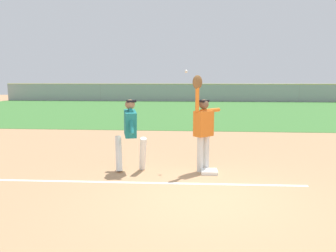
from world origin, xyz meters
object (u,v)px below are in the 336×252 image
at_px(baseball, 186,71).
at_px(parked_car_black, 251,94).
at_px(first_base, 209,172).
at_px(runner, 130,130).
at_px(parked_car_silver, 305,94).
at_px(parked_car_blue, 156,93).
at_px(parked_car_green, 207,93).
at_px(fielder, 203,125).
at_px(parked_car_tan, 107,93).

xyz_separation_m(baseball, parked_car_black, (6.42, 29.12, -1.70)).
bearing_deg(first_base, parked_car_black, 78.86).
distance_m(runner, parked_car_silver, 31.78).
xyz_separation_m(first_base, parked_car_black, (5.85, 29.71, 0.63)).
bearing_deg(parked_car_blue, parked_car_black, -3.05).
height_order(baseball, parked_car_green, baseball).
relative_size(baseball, parked_car_green, 0.02).
bearing_deg(fielder, parked_car_tan, -25.18).
distance_m(first_base, parked_car_green, 29.82).
bearing_deg(parked_car_tan, runner, -71.37).
distance_m(parked_car_tan, parked_car_silver, 21.60).
bearing_deg(parked_car_silver, parked_car_tan, -173.72).
bearing_deg(runner, baseball, 5.94).
xyz_separation_m(runner, parked_car_green, (2.86, 29.75, -0.32)).
bearing_deg(parked_car_green, baseball, -87.05).
bearing_deg(first_base, parked_car_green, 88.10).
height_order(parked_car_tan, parked_car_black, same).
distance_m(parked_car_tan, parked_car_black, 16.10).
distance_m(runner, parked_car_blue, 29.36).
distance_m(first_base, parked_car_silver, 31.10).
bearing_deg(baseball, first_base, -45.67).
xyz_separation_m(parked_car_green, parked_car_silver, (10.38, -0.86, 0.00)).
xyz_separation_m(baseball, parked_car_silver, (11.95, 28.35, -1.70)).
height_order(runner, parked_car_tan, runner).
bearing_deg(parked_car_blue, parked_car_silver, -6.61).
height_order(parked_car_blue, parked_car_silver, same).
xyz_separation_m(fielder, parked_car_blue, (-4.59, 29.08, -0.45)).
bearing_deg(parked_car_green, parked_car_blue, -168.68).
bearing_deg(parked_car_green, fielder, -86.21).
height_order(parked_car_blue, parked_car_black, same).
xyz_separation_m(parked_car_blue, parked_car_black, (10.60, 0.45, 0.00)).
height_order(fielder, runner, fielder).
relative_size(baseball, parked_car_blue, 0.02).
xyz_separation_m(parked_car_tan, parked_car_silver, (21.60, 0.07, 0.00)).
distance_m(fielder, parked_car_tan, 30.41).
relative_size(first_base, parked_car_silver, 0.08).
height_order(first_base, parked_car_green, parked_car_green).
distance_m(baseball, parked_car_blue, 29.03).
bearing_deg(first_base, runner, 178.48).
xyz_separation_m(first_base, parked_car_silver, (11.37, 28.94, 0.63)).
bearing_deg(baseball, parked_car_green, 86.93).
bearing_deg(parked_car_tan, fielder, -68.20).
xyz_separation_m(first_base, fielder, (-0.16, 0.19, 1.08)).
xyz_separation_m(parked_car_blue, parked_car_green, (5.74, 0.53, 0.00)).
height_order(first_base, fielder, fielder).
bearing_deg(parked_car_blue, parked_car_green, -0.15).
relative_size(baseball, parked_car_silver, 0.02).
bearing_deg(baseball, parked_car_black, 77.56).
distance_m(baseball, parked_car_tan, 29.94).
relative_size(fielder, parked_car_blue, 0.50).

